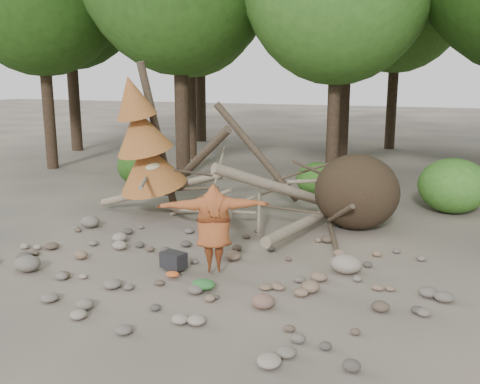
% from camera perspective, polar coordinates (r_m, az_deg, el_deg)
% --- Properties ---
extents(ground, '(120.00, 120.00, 0.00)m').
position_cam_1_polar(ground, '(11.20, -4.68, -8.42)').
color(ground, '#514C44').
rests_on(ground, ground).
extents(deadfall_pile, '(8.55, 5.24, 3.30)m').
position_cam_1_polar(deadfall_pile, '(14.24, 9.98, -0.02)').
color(deadfall_pile, '#332619').
rests_on(deadfall_pile, ground).
extents(dead_conifer, '(2.06, 2.16, 4.35)m').
position_cam_1_polar(dead_conifer, '(15.03, -10.18, 5.12)').
color(dead_conifer, '#4C3F30').
rests_on(dead_conifer, ground).
extents(bush_left, '(1.80, 1.80, 1.44)m').
position_cam_1_polar(bush_left, '(19.69, -10.38, 2.74)').
color(bush_left, '#275316').
rests_on(bush_left, ground).
extents(bush_mid, '(1.40, 1.40, 1.12)m').
position_cam_1_polar(bush_mid, '(17.97, 8.22, 1.37)').
color(bush_mid, '#33691E').
rests_on(bush_mid, ground).
extents(bush_right, '(2.00, 2.00, 1.60)m').
position_cam_1_polar(bush_right, '(16.77, 21.80, 0.63)').
color(bush_right, '#3F7C26').
rests_on(bush_right, ground).
extents(frisbee_thrower, '(2.65, 1.48, 2.14)m').
position_cam_1_polar(frisbee_thrower, '(10.69, -2.84, -3.86)').
color(frisbee_thrower, brown).
rests_on(frisbee_thrower, ground).
extents(backpack, '(0.57, 0.45, 0.33)m').
position_cam_1_polar(backpack, '(11.24, -7.10, -7.50)').
color(backpack, black).
rests_on(backpack, ground).
extents(cloth_green, '(0.46, 0.38, 0.17)m').
position_cam_1_polar(cloth_green, '(10.20, -3.91, -10.05)').
color(cloth_green, '#29672B').
rests_on(cloth_green, ground).
extents(cloth_orange, '(0.28, 0.23, 0.10)m').
position_cam_1_polar(cloth_orange, '(10.83, -7.21, -8.94)').
color(cloth_orange, '#BC4F20').
rests_on(cloth_orange, ground).
extents(boulder_front_left, '(0.55, 0.49, 0.33)m').
position_cam_1_polar(boulder_front_left, '(11.95, -21.72, -7.11)').
color(boulder_front_left, '#696257').
rests_on(boulder_front_left, ground).
extents(boulder_front_right, '(0.43, 0.38, 0.26)m').
position_cam_1_polar(boulder_front_right, '(9.49, 2.43, -11.55)').
color(boulder_front_right, brown).
rests_on(boulder_front_right, ground).
extents(boulder_mid_right, '(0.64, 0.58, 0.38)m').
position_cam_1_polar(boulder_mid_right, '(11.22, 11.27, -7.54)').
color(boulder_mid_right, gray).
rests_on(boulder_mid_right, ground).
extents(boulder_mid_left, '(0.52, 0.47, 0.31)m').
position_cam_1_polar(boulder_mid_left, '(14.73, -15.70, -3.07)').
color(boulder_mid_left, '#686258').
rests_on(boulder_mid_left, ground).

